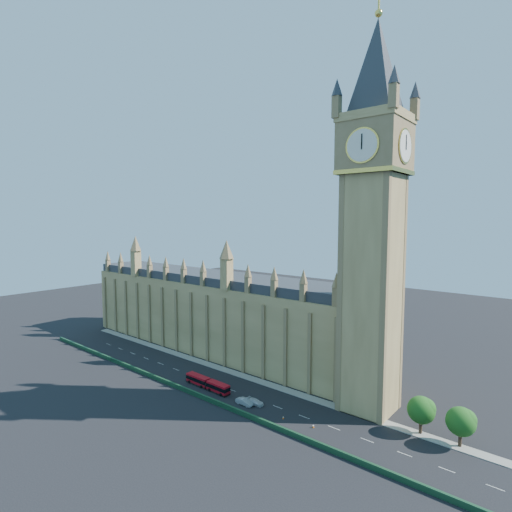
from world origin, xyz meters
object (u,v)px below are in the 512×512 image
Objects in this scene: car_silver at (244,402)px; car_white at (255,402)px; car_grey at (209,385)px; red_bus at (207,383)px.

car_silver reaches higher than car_white.
car_grey is at bearing 83.26° from car_silver.
car_white is at bearing 4.56° from red_bus.
car_silver is at bearing 130.40° from car_white.
car_white is at bearing -46.35° from car_silver.
red_bus reaches higher than car_silver.
car_silver is at bearing -101.20° from car_grey.
car_white is (1.96, 1.91, -0.11)m from car_silver.
red_bus is at bearing 173.97° from car_grey.
car_silver is 1.02× the size of car_white.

